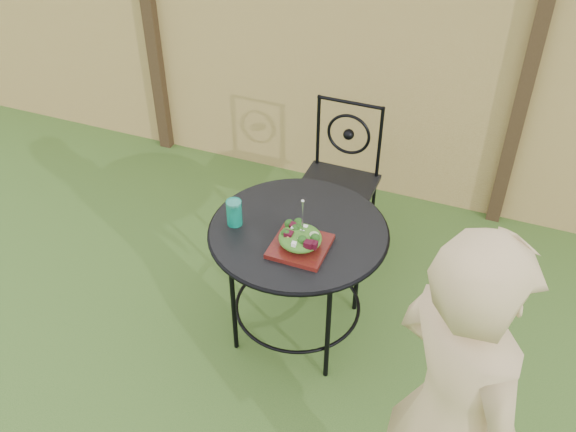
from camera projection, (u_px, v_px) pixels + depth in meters
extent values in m
plane|color=#224215|center=(177.00, 400.00, 3.29)|extent=(60.00, 60.00, 0.00)
cube|color=tan|center=(324.00, 65.00, 4.34)|extent=(8.00, 0.05, 1.80)
cube|color=black|center=(153.00, 33.00, 4.65)|extent=(0.09, 0.09, 1.90)
cube|color=black|center=(524.00, 95.00, 3.90)|extent=(0.09, 0.09, 1.90)
cylinder|color=black|center=(298.00, 231.00, 3.24)|extent=(0.90, 0.90, 0.02)
torus|color=black|center=(298.00, 231.00, 3.25)|extent=(0.92, 0.92, 0.02)
torus|color=black|center=(298.00, 305.00, 3.57)|extent=(0.70, 0.70, 0.02)
cylinder|color=black|center=(358.00, 264.00, 3.58)|extent=(0.03, 0.03, 0.71)
cylinder|color=black|center=(272.00, 241.00, 3.73)|extent=(0.03, 0.03, 0.71)
cylinder|color=black|center=(233.00, 302.00, 3.35)|extent=(0.03, 0.03, 0.71)
cylinder|color=black|center=(328.00, 330.00, 3.20)|extent=(0.03, 0.03, 0.71)
cube|color=black|center=(336.00, 188.00, 3.99)|extent=(0.46, 0.46, 0.03)
cylinder|color=black|center=(351.00, 103.00, 3.84)|extent=(0.42, 0.02, 0.02)
torus|color=black|center=(349.00, 134.00, 3.97)|extent=(0.28, 0.02, 0.28)
cylinder|color=black|center=(294.00, 228.00, 4.04)|extent=(0.02, 0.02, 0.44)
cylinder|color=black|center=(355.00, 244.00, 3.92)|extent=(0.02, 0.02, 0.44)
cylinder|color=black|center=(316.00, 194.00, 4.33)|extent=(0.02, 0.02, 0.44)
cylinder|color=black|center=(373.00, 207.00, 4.22)|extent=(0.02, 0.02, 0.44)
cylinder|color=black|center=(318.00, 131.00, 4.04)|extent=(0.02, 0.02, 0.50)
cylinder|color=black|center=(380.00, 143.00, 3.93)|extent=(0.02, 0.02, 0.50)
imported|color=tan|center=(450.00, 420.00, 2.22)|extent=(0.73, 0.71, 1.70)
cube|color=#480A10|center=(300.00, 246.00, 3.11)|extent=(0.27, 0.27, 0.02)
ellipsoid|color=#235614|center=(300.00, 238.00, 3.08)|extent=(0.21, 0.21, 0.08)
cylinder|color=silver|center=(303.00, 217.00, 3.00)|extent=(0.01, 0.01, 0.18)
cylinder|color=#0B8366|center=(234.00, 213.00, 3.23)|extent=(0.08, 0.08, 0.14)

